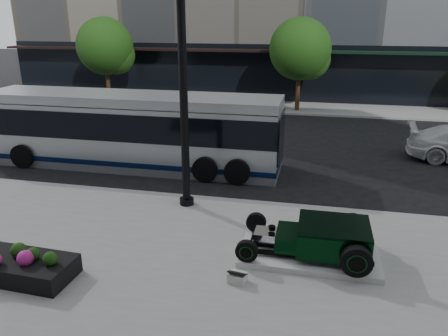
% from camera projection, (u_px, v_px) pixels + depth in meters
% --- Properties ---
extents(ground, '(120.00, 120.00, 0.00)m').
position_uv_depth(ground, '(249.00, 181.00, 16.26)').
color(ground, black).
rests_on(ground, ground).
extents(sidewalk_far, '(70.00, 4.00, 0.12)m').
position_uv_depth(sidewalk_far, '(282.00, 107.00, 29.16)').
color(sidewalk_far, gray).
rests_on(sidewalk_far, ground).
extents(street_trees, '(29.80, 3.80, 5.70)m').
position_uv_depth(street_trees, '(302.00, 51.00, 26.85)').
color(street_trees, black).
rests_on(street_trees, sidewalk_far).
extents(display_plinth, '(3.40, 1.80, 0.15)m').
position_uv_depth(display_plinth, '(309.00, 254.00, 10.89)').
color(display_plinth, silver).
rests_on(display_plinth, sidewalk_near).
extents(hot_rod, '(3.22, 2.00, 0.81)m').
position_uv_depth(hot_rod, '(324.00, 237.00, 10.66)').
color(hot_rod, black).
rests_on(hot_rod, display_plinth).
extents(info_plaque, '(0.44, 0.36, 0.31)m').
position_uv_depth(info_plaque, '(237.00, 277.00, 9.84)').
color(info_plaque, silver).
rests_on(info_plaque, sidewalk_near).
extents(lamppost, '(0.45, 0.45, 8.19)m').
position_uv_depth(lamppost, '(183.00, 85.00, 12.74)').
color(lamppost, black).
rests_on(lamppost, sidewalk_near).
extents(flower_planter, '(2.34, 1.25, 0.75)m').
position_uv_depth(flower_planter, '(24.00, 266.00, 9.99)').
color(flower_planter, black).
rests_on(flower_planter, sidewalk_near).
extents(transit_bus, '(12.12, 2.88, 2.92)m').
position_uv_depth(transit_bus, '(132.00, 130.00, 17.60)').
color(transit_bus, '#B3B8BD').
rests_on(transit_bus, ground).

